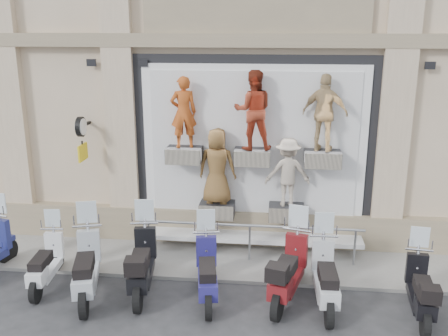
{
  "coord_description": "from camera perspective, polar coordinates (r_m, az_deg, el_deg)",
  "views": [
    {
      "loc": [
        0.58,
        -8.24,
        5.17
      ],
      "look_at": [
        -0.56,
        1.9,
        2.24
      ],
      "focal_mm": 40.0,
      "sensor_mm": 36.0,
      "label": 1
    }
  ],
  "objects": [
    {
      "name": "clock_sign_bracket",
      "position": [
        11.85,
        -15.96,
        3.87
      ],
      "size": [
        0.1,
        0.8,
        1.02
      ],
      "color": "black",
      "rests_on": "ground"
    },
    {
      "name": "guard_rail",
      "position": [
        11.29,
        2.94,
        -8.63
      ],
      "size": [
        5.06,
        0.1,
        0.93
      ],
      "primitive_type": null,
      "color": "#9EA0A5",
      "rests_on": "ground"
    },
    {
      "name": "scooter_g",
      "position": [
        9.72,
        11.61,
        -10.9
      ],
      "size": [
        0.65,
        2.04,
        1.64
      ],
      "primitive_type": null,
      "rotation": [
        0.0,
        0.0,
        0.03
      ],
      "color": "#B5B8BC",
      "rests_on": "ground"
    },
    {
      "name": "shop_vitrine",
      "position": [
        11.34,
        3.63,
        1.92
      ],
      "size": [
        5.6,
        0.83,
        4.3
      ],
      "color": "black",
      "rests_on": "ground"
    },
    {
      "name": "scooter_h",
      "position": [
        9.9,
        21.68,
        -11.67
      ],
      "size": [
        0.72,
        1.91,
        1.51
      ],
      "primitive_type": null,
      "rotation": [
        0.0,
        0.0,
        -0.1
      ],
      "color": "black",
      "rests_on": "ground"
    },
    {
      "name": "scooter_d",
      "position": [
        10.12,
        -9.4,
        -9.45
      ],
      "size": [
        0.91,
        2.17,
        1.71
      ],
      "primitive_type": null,
      "rotation": [
        0.0,
        0.0,
        0.14
      ],
      "color": "black",
      "rests_on": "ground"
    },
    {
      "name": "scooter_f",
      "position": [
        9.77,
        7.43,
        -10.3
      ],
      "size": [
        1.13,
        2.2,
        1.72
      ],
      "primitive_type": null,
      "rotation": [
        0.0,
        0.0,
        -0.26
      ],
      "color": "#601013",
      "rests_on": "ground"
    },
    {
      "name": "scooter_b",
      "position": [
        10.86,
        -19.77,
        -9.15
      ],
      "size": [
        0.7,
        1.83,
        1.45
      ],
      "primitive_type": null,
      "rotation": [
        0.0,
        0.0,
        0.1
      ],
      "color": "silver",
      "rests_on": "ground"
    },
    {
      "name": "ground",
      "position": [
        9.75,
        2.13,
        -16.02
      ],
      "size": [
        90.0,
        90.0,
        0.0
      ],
      "primitive_type": "plane",
      "color": "#2D2D2F",
      "rests_on": "ground"
    },
    {
      "name": "scooter_e",
      "position": [
        9.76,
        -1.96,
        -10.54
      ],
      "size": [
        0.91,
        2.05,
        1.61
      ],
      "primitive_type": null,
      "rotation": [
        0.0,
        0.0,
        0.17
      ],
      "color": "navy",
      "rests_on": "ground"
    },
    {
      "name": "scooter_c",
      "position": [
        10.17,
        -15.55,
        -9.63
      ],
      "size": [
        1.18,
        2.23,
        1.74
      ],
      "primitive_type": null,
      "rotation": [
        0.0,
        0.0,
        0.27
      ],
      "color": "#A2A8AF",
      "rests_on": "ground"
    },
    {
      "name": "sidewalk",
      "position": [
        11.56,
        2.94,
        -10.34
      ],
      "size": [
        16.0,
        2.2,
        0.08
      ],
      "primitive_type": "cube",
      "color": "gray",
      "rests_on": "ground"
    }
  ]
}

